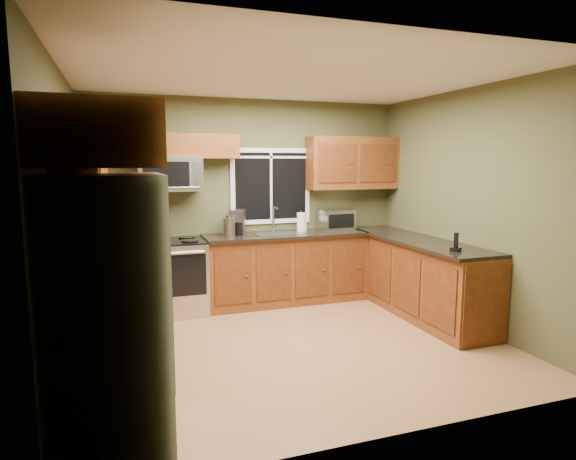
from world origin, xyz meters
TOP-DOWN VIEW (x-y plane):
  - floor at (0.00, 0.00)m, footprint 4.20×4.20m
  - ceiling at (0.00, 0.00)m, footprint 4.20×4.20m
  - back_wall at (0.00, 1.80)m, footprint 4.20×0.00m
  - front_wall at (0.00, -1.80)m, footprint 4.20×0.00m
  - left_wall at (-2.10, 0.00)m, footprint 0.00×3.60m
  - right_wall at (2.10, 0.00)m, footprint 0.00×3.60m
  - window at (0.30, 1.78)m, footprint 1.12×0.03m
  - base_cabinets_left at (-1.80, 0.48)m, footprint 0.60×2.65m
  - countertop_left at (-1.78, 0.48)m, footprint 0.65×2.65m
  - base_cabinets_back at (0.42, 1.50)m, footprint 2.17×0.60m
  - countertop_back at (0.42, 1.48)m, footprint 2.17×0.65m
  - base_cabinets_peninsula at (1.80, 0.54)m, footprint 0.60×2.52m
  - countertop_peninsula at (1.78, 0.55)m, footprint 0.65×2.50m
  - upper_cabinets_left at (-1.94, 0.48)m, footprint 0.33×2.65m
  - upper_cabinets_back_left at (-0.85, 1.64)m, footprint 1.30×0.33m
  - upper_cabinets_back_right at (1.45, 1.64)m, footprint 1.30×0.33m
  - upper_cabinet_over_fridge at (-1.74, -1.30)m, footprint 0.72×0.90m
  - refrigerator at (-1.74, -1.30)m, footprint 0.74×0.90m
  - range at (-1.05, 1.47)m, footprint 0.76×0.69m
  - microwave at (-1.05, 1.61)m, footprint 0.76×0.41m
  - sink at (0.30, 1.49)m, footprint 0.60×0.42m
  - toaster_oven at (1.18, 1.57)m, footprint 0.47×0.38m
  - coffee_maker at (-0.21, 1.57)m, footprint 0.27×0.31m
  - kettle at (-0.36, 1.45)m, footprint 0.18×0.18m
  - paper_towel_roll at (0.65, 1.54)m, footprint 0.14×0.14m
  - soap_bottle_a at (-0.14, 1.70)m, footprint 0.13×0.13m
  - soap_bottle_b at (0.70, 1.60)m, footprint 0.11×0.11m
  - soap_bottle_c at (-0.25, 1.55)m, footprint 0.15×0.15m
  - cordless_phone at (1.69, -0.34)m, footprint 0.12×0.12m

SIDE VIEW (x-z plane):
  - floor at x=0.00m, z-range 0.00..0.00m
  - base_cabinets_peninsula at x=1.80m, z-range 0.00..0.90m
  - base_cabinets_left at x=-1.80m, z-range 0.00..0.90m
  - base_cabinets_back at x=0.42m, z-range 0.00..0.90m
  - range at x=-1.05m, z-range 0.00..0.94m
  - refrigerator at x=-1.74m, z-range 0.00..1.80m
  - countertop_left at x=-1.78m, z-range 0.90..0.94m
  - countertop_back at x=0.42m, z-range 0.90..0.94m
  - countertop_peninsula at x=1.78m, z-range 0.90..0.94m
  - sink at x=0.30m, z-range 0.77..1.13m
  - cordless_phone at x=1.69m, z-range 0.90..1.10m
  - soap_bottle_c at x=-0.25m, z-range 0.94..1.10m
  - soap_bottle_b at x=0.70m, z-range 0.94..1.14m
  - paper_towel_roll at x=0.65m, z-range 0.93..1.21m
  - kettle at x=-0.36m, z-range 0.93..1.22m
  - soap_bottle_a at x=-0.14m, z-range 0.94..1.21m
  - toaster_oven at x=1.18m, z-range 0.94..1.22m
  - coffee_maker at x=-0.21m, z-range 0.93..1.25m
  - back_wall at x=0.00m, z-range -0.75..3.45m
  - front_wall at x=0.00m, z-range -0.75..3.45m
  - left_wall at x=-2.10m, z-range -0.45..3.15m
  - right_wall at x=2.10m, z-range -0.45..3.15m
  - window at x=0.30m, z-range 1.04..2.06m
  - microwave at x=-1.05m, z-range 1.52..1.94m
  - upper_cabinets_left at x=-1.94m, z-range 1.50..2.22m
  - upper_cabinets_back_right at x=1.45m, z-range 1.50..2.22m
  - upper_cabinet_over_fridge at x=-1.74m, z-range 1.84..2.22m
  - upper_cabinets_back_left at x=-0.85m, z-range 1.92..2.22m
  - ceiling at x=0.00m, z-range 2.70..2.70m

